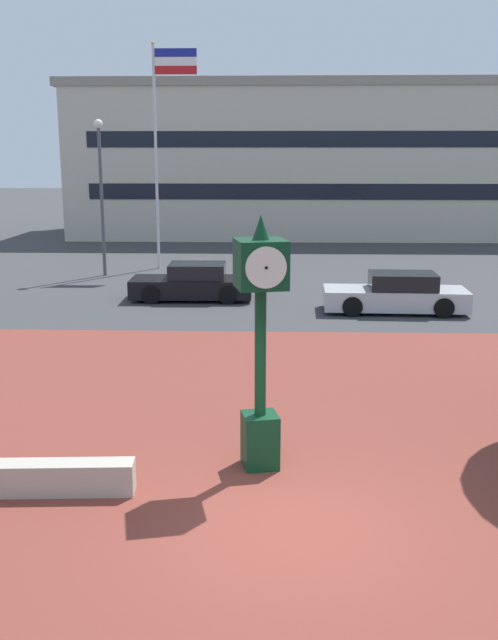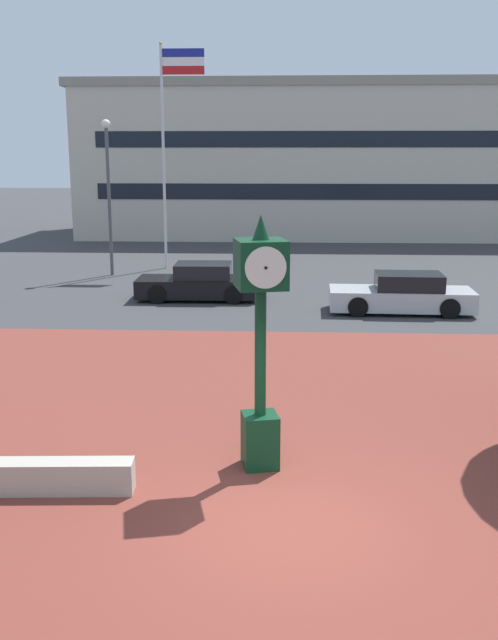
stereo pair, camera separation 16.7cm
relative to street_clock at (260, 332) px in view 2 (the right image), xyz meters
name	(u,v)px [view 2 (the right image)]	position (x,y,z in m)	size (l,w,h in m)	color
ground_plane	(290,525)	(0.48, -1.94, -2.28)	(200.00, 200.00, 0.00)	#38383A
plaza_brick_paving	(289,429)	(0.48, 1.65, -2.28)	(44.00, 15.19, 0.01)	brown
planter_wall	(28,477)	(-3.48, -1.12, -2.03)	(3.20, 0.40, 0.50)	#ADA393
street_clock	(260,332)	(0.00, 0.00, 0.00)	(0.90, 0.94, 4.13)	#0C381E
car_street_near	(403,295)	(4.20, 12.11, -1.71)	(4.64, 1.92, 1.28)	#B7BABF
car_street_mid	(199,283)	(-2.64, 13.95, -1.71)	(4.26, 1.90, 1.28)	black
flagpole_primary	(168,135)	(-4.73, 21.00, 3.54)	(1.92, 0.14, 9.64)	silver
civic_building	(340,160)	(3.79, 36.16, 2.35)	(32.36, 10.67, 9.24)	beige
street_lamp_post	(108,181)	(-6.94, 18.98, 1.65)	(0.36, 0.36, 6.40)	#4C4C51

